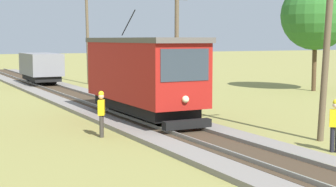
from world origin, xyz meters
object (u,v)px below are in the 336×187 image
(red_tram, at_px, (143,74))
(track_worker, at_px, (335,123))
(freight_car, at_px, (41,67))
(utility_pole_far, at_px, (87,33))
(utility_pole_near_tram, at_px, (328,24))
(utility_pole_mid, at_px, (177,44))
(tree_left_near, at_px, (316,15))
(second_worker, at_px, (101,112))

(red_tram, relative_size, track_worker, 4.79)
(red_tram, distance_m, freight_car, 19.72)
(utility_pole_far, xyz_separation_m, track_worker, (-0.97, -28.95, -3.30))
(red_tram, height_order, utility_pole_far, utility_pole_far)
(utility_pole_near_tram, bearing_deg, track_worker, -123.28)
(utility_pole_mid, distance_m, tree_left_near, 13.23)
(utility_pole_mid, bearing_deg, track_worker, -94.22)
(freight_car, xyz_separation_m, tree_left_near, (16.81, -12.56, 3.89))
(utility_pole_near_tram, bearing_deg, tree_left_near, 48.51)
(utility_pole_mid, relative_size, track_worker, 3.81)
(red_tram, relative_size, utility_pole_mid, 1.26)
(utility_pole_near_tram, height_order, second_worker, utility_pole_near_tram)
(utility_pole_near_tram, xyz_separation_m, track_worker, (-0.97, -1.47, -3.33))
(red_tram, bearing_deg, freight_car, 90.01)
(utility_pole_far, height_order, second_worker, utility_pole_far)
(utility_pole_far, xyz_separation_m, second_worker, (-6.98, -22.90, -3.30))
(track_worker, bearing_deg, tree_left_near, 1.99)
(track_worker, xyz_separation_m, second_worker, (-6.02, 6.06, 0.00))
(utility_pole_near_tram, distance_m, second_worker, 8.99)
(utility_pole_far, relative_size, second_worker, 4.69)
(utility_pole_near_tram, height_order, tree_left_near, utility_pole_near_tram)
(freight_car, xyz_separation_m, utility_pole_far, (4.04, 0.48, 2.72))
(freight_car, relative_size, second_worker, 2.91)
(utility_pole_far, height_order, tree_left_near, utility_pole_far)
(utility_pole_far, relative_size, tree_left_near, 1.05)
(utility_pole_near_tram, bearing_deg, red_tram, 118.95)
(red_tram, relative_size, freight_car, 1.64)
(track_worker, bearing_deg, utility_pole_mid, 38.57)
(utility_pole_mid, xyz_separation_m, utility_pole_far, (-0.00, 15.86, 0.79))
(freight_car, bearing_deg, utility_pole_near_tram, -81.50)
(freight_car, xyz_separation_m, utility_pole_mid, (4.04, -15.38, 1.94))
(red_tram, height_order, utility_pole_mid, utility_pole_mid)
(red_tram, height_order, track_worker, red_tram)
(utility_pole_near_tram, distance_m, utility_pole_mid, 11.65)
(utility_pole_near_tram, relative_size, utility_pole_mid, 1.24)
(utility_pole_near_tram, xyz_separation_m, second_worker, (-6.98, 4.59, -3.33))
(track_worker, distance_m, tree_left_near, 21.49)
(red_tram, xyz_separation_m, freight_car, (-0.00, 19.71, -0.64))
(freight_car, height_order, second_worker, freight_car)
(utility_pole_near_tram, xyz_separation_m, tree_left_near, (12.77, 14.44, 1.14))
(freight_car, bearing_deg, utility_pole_mid, -75.29)
(red_tram, height_order, utility_pole_near_tram, utility_pole_near_tram)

